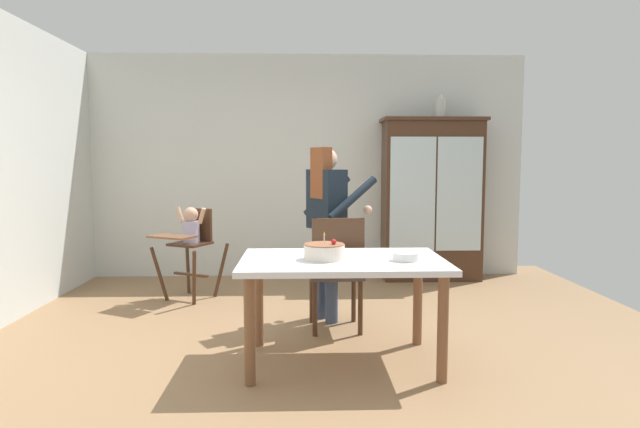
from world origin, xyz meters
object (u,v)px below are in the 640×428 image
Objects in this scene: high_chair_with_toddler at (190,236)px; dining_table at (342,273)px; china_cabinet at (432,199)px; birthday_cake at (324,252)px; ceramic_vase at (440,108)px; serving_bowl at (406,257)px; adult_person at (327,212)px; dining_chair_far_side at (337,266)px.

high_chair_with_toddler reaches higher than dining_table.
china_cabinet reaches higher than birthday_cake.
ceramic_vase reaches higher than serving_bowl.
china_cabinet is at bearing 45.50° from high_chair_with_toddler.
china_cabinet reaches higher than serving_bowl.
serving_bowl is (-0.93, -2.80, -1.28)m from ceramic_vase.
dining_table is (1.42, -1.83, -0.01)m from high_chair_with_toddler.
high_chair_with_toddler is 2.32m from dining_table.
high_chair_with_toddler is at bearing 133.80° from serving_bowl.
ceramic_vase is 3.22m from high_chair_with_toddler.
china_cabinet is 3.00m from dining_table.
ceramic_vase is 0.18× the size of adult_person.
dining_chair_far_side is at bearing -123.43° from ceramic_vase.
birthday_cake is at bearing -117.09° from china_cabinet.
dining_table is at bearing -116.44° from ceramic_vase.
birthday_cake is (1.30, -1.86, 0.14)m from high_chair_with_toddler.
china_cabinet is at bearing 73.10° from serving_bowl.
dining_table is (-1.27, -2.70, -0.33)m from china_cabinet.
adult_person is at bearing -83.05° from dining_chair_far_side.
dining_chair_far_side is at bearing -121.96° from china_cabinet.
birthday_cake is at bearing 76.46° from dining_chair_far_side.
china_cabinet is 1.37× the size of dining_table.
adult_person is at bearing 93.29° from dining_table.
dining_chair_far_side is (0.13, 0.70, -0.24)m from birthday_cake.
ceramic_vase reaches higher than birthday_cake.
high_chair_with_toddler is (-2.69, -0.87, -0.31)m from china_cabinet.
dining_chair_far_side reaches higher than high_chair_with_toddler.
ceramic_vase is 1.50× the size of serving_bowl.
adult_person is at bearing 86.29° from birthday_cake.
high_chair_with_toddler is 5.28× the size of serving_bowl.
high_chair_with_toddler reaches higher than serving_bowl.
adult_person is 1.09× the size of dining_table.
china_cabinet is 3.07m from birthday_cake.
high_chair_with_toddler is 2.27m from birthday_cake.
dining_chair_far_side is at bearing 79.45° from birthday_cake.
dining_chair_far_side is at bearing 89.73° from dining_table.
china_cabinet is 2.43m from dining_chair_far_side.
serving_bowl is 0.90m from dining_chair_far_side.
serving_bowl is 0.19× the size of dining_chair_far_side.
birthday_cake reaches higher than dining_table.
serving_bowl is at bearing -106.90° from china_cabinet.
high_chair_with_toddler is 1.61m from adult_person.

